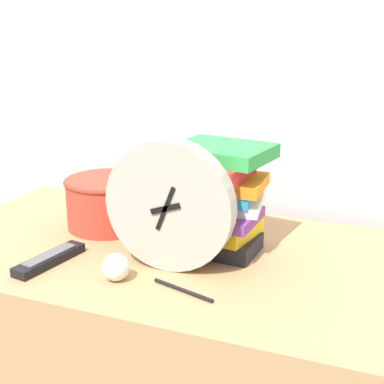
% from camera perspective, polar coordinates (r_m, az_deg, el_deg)
% --- Properties ---
extents(wall_back, '(6.00, 0.04, 2.40)m').
position_cam_1_polar(wall_back, '(1.51, 3.67, 16.30)').
color(wall_back, silver).
rests_on(wall_back, ground_plane).
extents(desk, '(1.19, 0.64, 0.73)m').
position_cam_1_polar(desk, '(1.44, -2.11, -19.52)').
color(desk, tan).
rests_on(desk, ground_plane).
extents(desk_clock, '(0.28, 0.04, 0.28)m').
position_cam_1_polar(desk_clock, '(1.11, -2.45, -1.49)').
color(desk_clock, '#B7B2A8').
rests_on(desk_clock, desk).
extents(book_stack, '(0.26, 0.22, 0.25)m').
position_cam_1_polar(book_stack, '(1.21, 2.35, -0.46)').
color(book_stack, '#232328').
rests_on(book_stack, desk).
extents(basket, '(0.22, 0.22, 0.13)m').
position_cam_1_polar(basket, '(1.39, -8.98, -0.90)').
color(basket, '#C63D2D').
rests_on(basket, desk).
extents(tv_remote, '(0.07, 0.19, 0.02)m').
position_cam_1_polar(tv_remote, '(1.22, -14.94, -6.93)').
color(tv_remote, black).
rests_on(tv_remote, desk).
extents(crumpled_paper_ball, '(0.06, 0.06, 0.06)m').
position_cam_1_polar(crumpled_paper_ball, '(1.11, -8.13, -7.93)').
color(crumpled_paper_ball, white).
rests_on(crumpled_paper_ball, desk).
extents(pen, '(0.14, 0.05, 0.01)m').
position_cam_1_polar(pen, '(1.06, -0.96, -10.42)').
color(pen, black).
rests_on(pen, desk).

